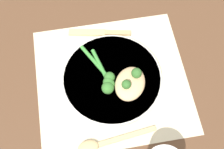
# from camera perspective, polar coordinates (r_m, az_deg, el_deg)

# --- Properties ---
(ground_plane) EXTENTS (3.00, 3.00, 0.00)m
(ground_plane) POSITION_cam_1_polar(r_m,az_deg,el_deg) (0.80, -0.00, -1.04)
(ground_plane) COLOR brown
(placemat) EXTENTS (0.38, 0.36, 0.00)m
(placemat) POSITION_cam_1_polar(r_m,az_deg,el_deg) (0.80, -0.00, -0.98)
(placemat) COLOR beige
(placemat) RESTS_ON ground_plane
(plate) EXTENTS (0.25, 0.25, 0.01)m
(plate) POSITION_cam_1_polar(r_m,az_deg,el_deg) (0.79, -0.00, -0.66)
(plate) COLOR silver
(plate) RESTS_ON placemat
(chicken_fillet) EXTENTS (0.11, 0.12, 0.03)m
(chicken_fillet) POSITION_cam_1_polar(r_m,az_deg,el_deg) (0.76, 3.31, -1.69)
(chicken_fillet) COLOR tan
(chicken_fillet) RESTS_ON plate
(pesto_dollop_primary) EXTENTS (0.02, 0.02, 0.02)m
(pesto_dollop_primary) POSITION_cam_1_polar(r_m,az_deg,el_deg) (0.73, 2.64, -1.83)
(pesto_dollop_primary) COLOR #336628
(pesto_dollop_primary) RESTS_ON chicken_fillet
(pesto_dollop_secondary) EXTENTS (0.03, 0.03, 0.03)m
(pesto_dollop_secondary) POSITION_cam_1_polar(r_m,az_deg,el_deg) (0.75, 4.50, 0.26)
(pesto_dollop_secondary) COLOR #336628
(pesto_dollop_secondary) RESTS_ON chicken_fillet
(broccoli_stalk_left) EXTENTS (0.05, 0.13, 0.03)m
(broccoli_stalk_left) POSITION_cam_1_polar(r_m,az_deg,el_deg) (0.76, -0.92, -1.50)
(broccoli_stalk_left) COLOR #3D8E38
(broccoli_stalk_left) RESTS_ON plate
(broccoli_stalk_right) EXTENTS (0.08, 0.13, 0.03)m
(broccoli_stalk_right) POSITION_cam_1_polar(r_m,az_deg,el_deg) (0.77, -1.15, -0.19)
(broccoli_stalk_right) COLOR #3D8E38
(broccoli_stalk_right) RESTS_ON plate
(knife) EXTENTS (0.17, 0.05, 0.01)m
(knife) POSITION_cam_1_polar(r_m,az_deg,el_deg) (0.86, -2.10, 7.67)
(knife) COLOR tan
(knife) RESTS_ON placemat
(spoon) EXTENTS (0.19, 0.04, 0.01)m
(spoon) POSITION_cam_1_polar(r_m,az_deg,el_deg) (0.74, -2.48, -12.66)
(spoon) COLOR tan
(spoon) RESTS_ON placemat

